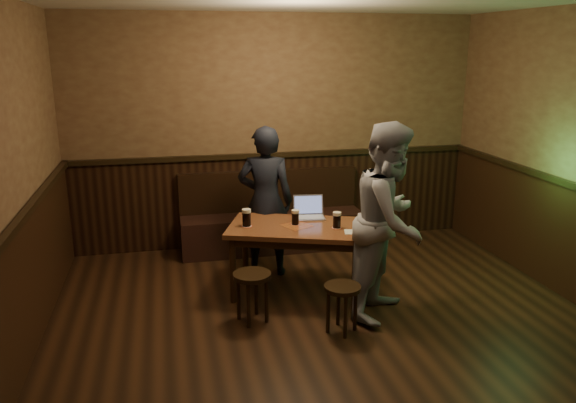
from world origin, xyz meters
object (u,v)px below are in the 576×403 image
at_px(bench, 272,224).
at_px(pint_mid, 295,217).
at_px(person_grey, 390,221).
at_px(pint_right, 337,220).
at_px(pint_left, 247,218).
at_px(laptop, 309,212).
at_px(stool_left, 252,283).
at_px(person_suit, 266,201).
at_px(pub_table, 297,235).
at_px(stool_right, 342,295).

relative_size(bench, pint_mid, 14.33).
bearing_deg(person_grey, pint_right, 80.29).
distance_m(pint_right, person_grey, 0.58).
bearing_deg(pint_left, pint_right, -16.14).
distance_m(pint_right, laptop, 0.45).
distance_m(stool_left, person_suit, 1.23).
bearing_deg(person_grey, bench, 61.83).
distance_m(pub_table, person_suit, 0.65).
xyz_separation_m(pint_right, person_grey, (0.36, -0.44, 0.10)).
bearing_deg(pint_right, stool_left, -158.44).
distance_m(bench, stool_left, 1.92).
height_order(bench, person_suit, person_suit).
height_order(pint_left, laptop, laptop).
bearing_deg(person_suit, bench, -89.41).
relative_size(stool_right, pint_mid, 2.82).
height_order(pub_table, pint_right, pint_right).
distance_m(bench, person_grey, 2.14).
xyz_separation_m(pint_right, laptop, (-0.17, 0.41, -0.02)).
bearing_deg(pint_mid, pub_table, -71.90).
xyz_separation_m(bench, pint_mid, (-0.01, -1.30, 0.48)).
bearing_deg(laptop, stool_right, -82.47).
relative_size(bench, stool_left, 4.74).
distance_m(bench, person_suit, 0.92).
xyz_separation_m(pint_left, laptop, (0.67, 0.16, -0.03)).
distance_m(stool_left, pint_mid, 0.86).
xyz_separation_m(bench, person_grey, (0.72, -1.93, 0.58)).
height_order(pint_right, person_grey, person_grey).
relative_size(pint_right, person_suit, 0.10).
distance_m(bench, pint_right, 1.60).
xyz_separation_m(pint_left, pint_mid, (0.48, -0.06, -0.01)).
height_order(pint_left, pint_mid, pint_left).
height_order(pub_table, laptop, laptop).
distance_m(laptop, person_suit, 0.52).
bearing_deg(pub_table, person_suit, 129.20).
bearing_deg(pub_table, bench, 109.92).
height_order(stool_left, person_suit, person_suit).
xyz_separation_m(laptop, person_grey, (0.53, -0.85, 0.13)).
distance_m(laptop, person_grey, 1.01).
height_order(stool_right, laptop, laptop).
relative_size(bench, stool_right, 5.09).
distance_m(pint_mid, laptop, 0.30).
distance_m(pint_mid, pint_right, 0.41).
height_order(stool_left, pint_right, pint_right).
xyz_separation_m(bench, pint_left, (-0.49, -1.24, 0.49)).
bearing_deg(pint_mid, person_suit, 109.35).
relative_size(bench, laptop, 6.48).
distance_m(stool_right, person_grey, 0.81).
distance_m(pub_table, person_grey, 0.97).
bearing_deg(pint_left, bench, 68.61).
xyz_separation_m(bench, laptop, (0.19, -1.08, 0.46)).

